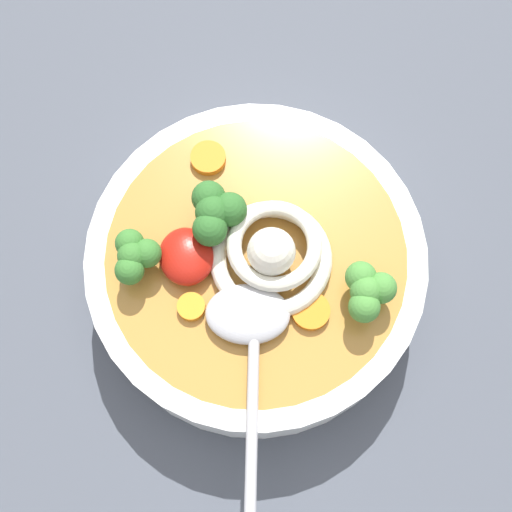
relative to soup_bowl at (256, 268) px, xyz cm
name	(u,v)px	position (x,y,z in cm)	size (l,w,h in cm)	color
table_slab	(241,309)	(-1.58, 1.67, -5.38)	(101.02, 101.02, 4.31)	#474C56
soup_bowl	(256,268)	(0.00, 0.00, 0.00)	(25.36, 25.36, 6.24)	white
noodle_pile	(272,254)	(-0.48, -1.06, 4.25)	(9.83, 9.63, 3.95)	silver
soup_spoon	(254,332)	(-5.62, 1.53, 3.81)	(17.49, 7.81, 1.60)	#B7B7BC
chili_sauce_dollop	(186,256)	(0.87, 4.96, 4.01)	(4.42, 3.98, 1.99)	#B2190F
broccoli_floret_far	(135,256)	(1.44, 8.47, 5.04)	(4.09, 3.52, 3.24)	#7A9E60
broccoli_floret_beside_chili	(368,291)	(-5.02, -6.72, 5.18)	(4.37, 3.76, 3.46)	#7A9E60
broccoli_floret_near_spoon	(215,212)	(3.12, 2.22, 5.45)	(4.91, 4.22, 3.88)	#7A9E60
carrot_slice_center	(191,307)	(-2.68, 5.43, 3.33)	(2.02, 2.02, 0.63)	orange
carrot_slice_extra_a	(311,311)	(-5.04, -2.76, 3.32)	(2.76, 2.76, 0.61)	orange
carrot_slice_front	(207,158)	(8.43, 1.78, 3.34)	(2.70, 2.70, 0.66)	orange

